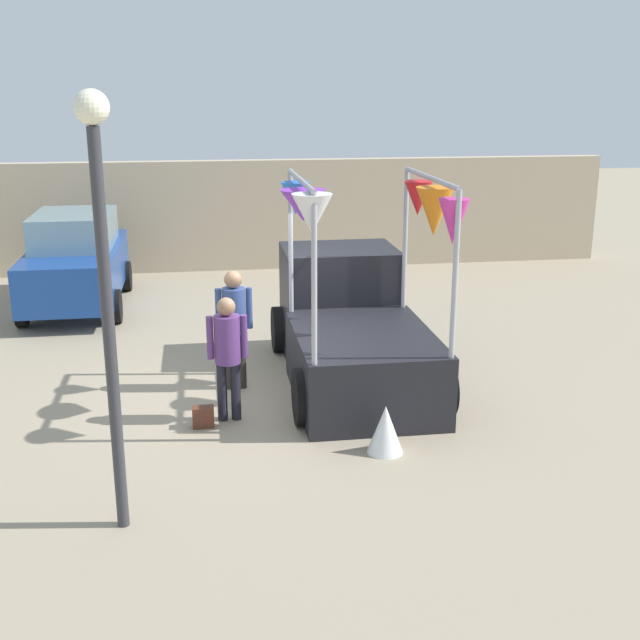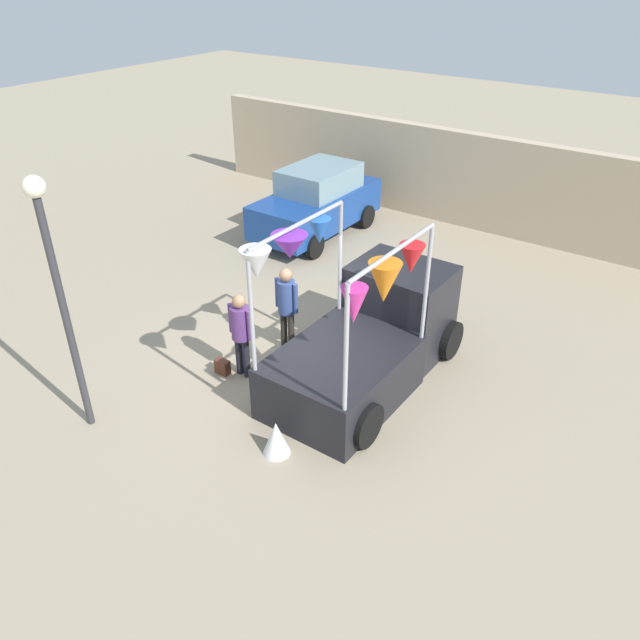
% 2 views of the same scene
% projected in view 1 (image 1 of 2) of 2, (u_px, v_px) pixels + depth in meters
% --- Properties ---
extents(ground_plane, '(60.00, 60.00, 0.00)m').
position_uv_depth(ground_plane, '(273.00, 395.00, 11.56)').
color(ground_plane, gray).
extents(vendor_truck, '(2.44, 4.13, 3.14)m').
position_uv_depth(vendor_truck, '(350.00, 321.00, 12.09)').
color(vendor_truck, black).
rests_on(vendor_truck, ground).
extents(parked_car, '(1.88, 4.00, 1.88)m').
position_uv_depth(parked_car, '(76.00, 261.00, 15.90)').
color(parked_car, navy).
rests_on(parked_car, ground).
extents(person_customer, '(0.53, 0.34, 1.68)m').
position_uv_depth(person_customer, '(227.00, 347.00, 10.43)').
color(person_customer, black).
rests_on(person_customer, ground).
extents(person_vendor, '(0.53, 0.34, 1.77)m').
position_uv_depth(person_vendor, '(234.00, 318.00, 11.53)').
color(person_vendor, '#2D2823').
rests_on(person_vendor, ground).
extents(handbag, '(0.28, 0.16, 0.28)m').
position_uv_depth(handbag, '(203.00, 417.00, 10.44)').
color(handbag, '#592D1E').
rests_on(handbag, ground).
extents(street_lamp, '(0.32, 0.32, 4.27)m').
position_uv_depth(street_lamp, '(103.00, 259.00, 7.37)').
color(street_lamp, '#333338').
rests_on(street_lamp, ground).
extents(brick_boundary_wall, '(18.00, 0.36, 2.60)m').
position_uv_depth(brick_boundary_wall, '(239.00, 215.00, 19.16)').
color(brick_boundary_wall, tan).
rests_on(brick_boundary_wall, ground).
extents(folded_kite_bundle_white, '(0.56, 0.56, 0.60)m').
position_uv_depth(folded_kite_bundle_white, '(385.00, 429.00, 9.68)').
color(folded_kite_bundle_white, white).
rests_on(folded_kite_bundle_white, ground).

